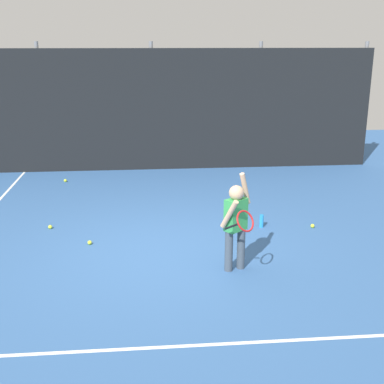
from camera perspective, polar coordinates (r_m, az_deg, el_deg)
The scene contains 13 objects.
ground_plane at distance 7.54m, azimuth -3.66°, elevation -6.90°, with size 20.00×20.00×0.00m, color #335B93.
court_line_baseline at distance 5.42m, azimuth -2.85°, elevation -17.18°, with size 9.00×0.05×0.00m, color white.
back_fence_windscreen at distance 12.10m, azimuth -4.53°, elevation 9.22°, with size 10.63×0.08×2.86m, color black.
fence_post_1 at distance 12.39m, azimuth -16.72°, elevation 9.10°, with size 0.09×0.09×3.01m, color slate.
fence_post_2 at distance 12.15m, azimuth -4.54°, elevation 9.61°, with size 0.09×0.09×3.01m, color slate.
fence_post_3 at distance 12.46m, azimuth 7.59°, elevation 9.69°, with size 0.09×0.09×3.01m, color slate.
fence_post_4 at distance 13.27m, azimuth 18.69°, elevation 9.39°, with size 0.09×0.09×3.01m, color slate.
tennis_player at distance 6.74m, azimuth 5.04°, elevation -3.22°, with size 0.48×0.86×1.35m.
water_bottle at distance 8.55m, azimuth 7.91°, elevation -3.28°, with size 0.07×0.07×0.22m, color #268CD8.
tennis_ball_0 at distance 8.71m, azimuth 13.54°, elevation -3.77°, with size 0.07×0.07×0.07m, color #CCE033.
tennis_ball_1 at distance 8.75m, azimuth -15.83°, elevation -3.84°, with size 0.07×0.07×0.07m, color #CCE033.
tennis_ball_2 at distance 11.54m, azimuth -14.21°, elevation 1.27°, with size 0.07×0.07×0.07m, color #CCE033.
tennis_ball_3 at distance 7.95m, azimuth -11.56°, elevation -5.65°, with size 0.07×0.07×0.07m, color #CCE033.
Camera 1 is at (-0.15, -6.90, 3.04)m, focal length 46.90 mm.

